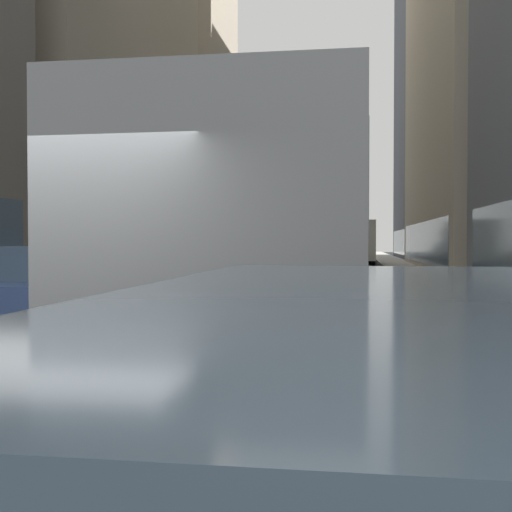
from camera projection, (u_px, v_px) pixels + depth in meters
ground_plane at (312, 268)px, 39.69m from camera, size 120.00×120.00×0.00m
sidewalk_left at (223, 266)px, 40.53m from camera, size 2.40×110.00×0.15m
sidewalk_right at (405, 268)px, 38.85m from camera, size 2.40×110.00×0.15m
building_left_far at (162, 42)px, 48.07m from camera, size 8.28×19.64×33.75m
building_right_far at (452, 97)px, 59.98m from camera, size 9.29×23.87×30.86m
transit_bus at (279, 236)px, 10.30m from camera, size 2.78×11.53×3.05m
car_silver_sedan at (218, 263)px, 24.84m from camera, size 1.92×4.08×1.62m
car_blue_hatchback at (45, 293)px, 10.76m from camera, size 1.72×4.20×1.62m
car_white_van at (286, 257)px, 35.25m from camera, size 1.89×4.08×1.62m
car_yellow_taxi at (329, 257)px, 34.53m from camera, size 1.73×4.41×1.62m
car_grey_wagon at (356, 252)px, 51.98m from camera, size 1.91×4.46×1.62m
box_truck at (357, 242)px, 43.14m from camera, size 2.30×7.50×3.05m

